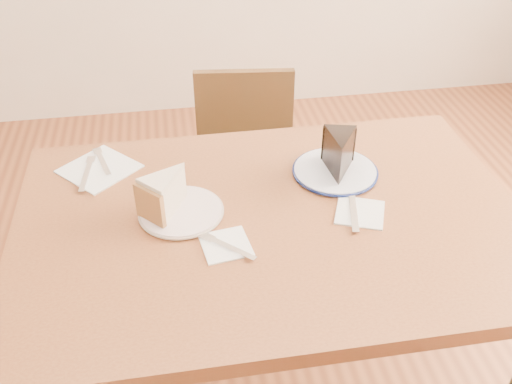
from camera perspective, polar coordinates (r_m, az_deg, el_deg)
The scene contains 13 objects.
table at distance 1.41m, azimuth 1.46°, elevation -5.56°, with size 1.20×0.80×0.75m.
chair_far at distance 1.98m, azimuth -0.98°, elevation 1.15°, with size 0.44×0.44×0.80m.
plate_cream at distance 1.36m, azimuth -7.49°, elevation -1.97°, with size 0.19×0.19×0.01m, color silver.
plate_navy at distance 1.50m, azimuth 7.91°, elevation 2.07°, with size 0.21×0.21×0.01m, color white.
carrot_cake at distance 1.34m, azimuth -8.70°, elevation -0.08°, with size 0.08×0.12×0.09m, color beige, non-canonical shape.
chocolate_cake at distance 1.46m, azimuth 8.33°, elevation 3.51°, with size 0.08×0.12×0.09m, color black, non-canonical shape.
napkin_cream at distance 1.26m, azimuth -3.04°, elevation -5.31°, with size 0.10×0.10×0.00m, color white.
napkin_navy at distance 1.37m, azimuth 10.36°, elevation -2.02°, with size 0.11×0.11×0.00m, color white.
napkin_spare at distance 1.56m, azimuth -15.40°, elevation 2.25°, with size 0.17×0.17×0.00m, color white.
fork_cream at distance 1.25m, azimuth -2.73°, elevation -5.52°, with size 0.01×0.14×0.00m, color silver.
knife_navy at distance 1.37m, azimuth 9.71°, elevation -1.72°, with size 0.02×0.17×0.00m, color silver.
fork_spare at distance 1.57m, azimuth -15.10°, elevation 2.95°, with size 0.01×0.14×0.00m, color silver.
knife_spare at distance 1.54m, azimuth -16.58°, elevation 1.75°, with size 0.01×0.16×0.00m, color silver.
Camera 1 is at (-0.21, -1.03, 1.59)m, focal length 40.00 mm.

